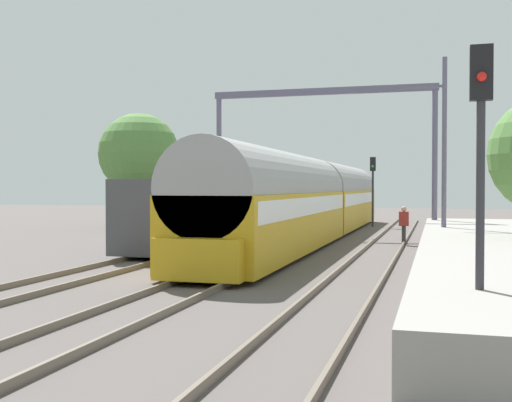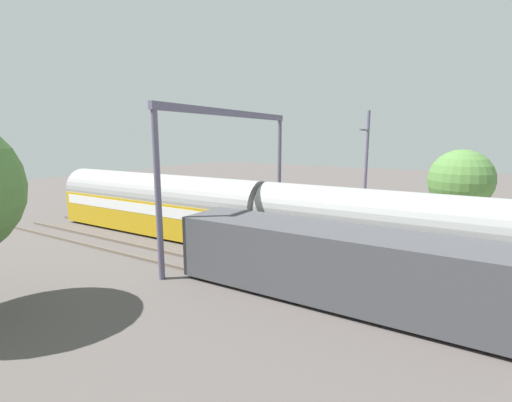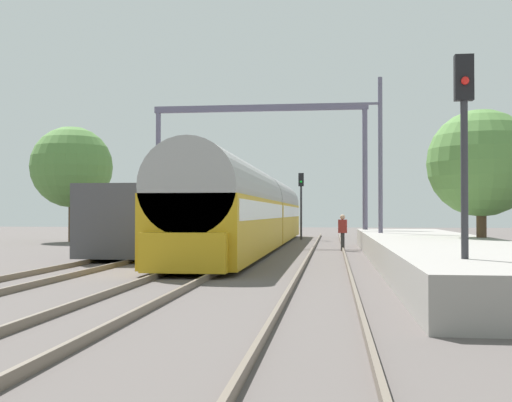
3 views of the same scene
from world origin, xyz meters
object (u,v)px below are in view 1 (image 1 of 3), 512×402
at_px(passenger_train, 315,199).
at_px(railway_signal_near, 481,153).
at_px(catenary_gantry, 322,131).
at_px(freight_car, 208,212).
at_px(person_crossing, 404,222).
at_px(railway_signal_far, 373,182).

bearing_deg(passenger_train, railway_signal_near, -72.28).
bearing_deg(catenary_gantry, passenger_train, -90.00).
xyz_separation_m(freight_car, railway_signal_near, (10.43, -15.45, 1.67)).
height_order(person_crossing, railway_signal_near, railway_signal_near).
relative_size(passenger_train, freight_car, 2.53).
height_order(freight_car, railway_signal_near, railway_signal_near).
bearing_deg(railway_signal_near, person_crossing, 96.63).
distance_m(freight_car, railway_signal_far, 16.51).
relative_size(railway_signal_near, railway_signal_far, 1.08).
xyz_separation_m(railway_signal_near, railway_signal_far, (-4.70, 30.87, -0.22)).
xyz_separation_m(passenger_train, catenary_gantry, (0.00, 2.04, 3.62)).
xyz_separation_m(passenger_train, railway_signal_far, (1.92, 10.16, 0.95)).
distance_m(passenger_train, person_crossing, 5.34).
distance_m(freight_car, railway_signal_near, 18.71).
relative_size(freight_car, railway_signal_far, 2.87).
distance_m(railway_signal_near, railway_signal_far, 31.22).
relative_size(person_crossing, railway_signal_far, 0.38).
distance_m(freight_car, catenary_gantry, 9.20).
bearing_deg(passenger_train, freight_car, -125.96).
distance_m(passenger_train, railway_signal_far, 10.39).
xyz_separation_m(railway_signal_far, catenary_gantry, (-1.92, -8.13, 2.67)).
distance_m(person_crossing, railway_signal_far, 13.25).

